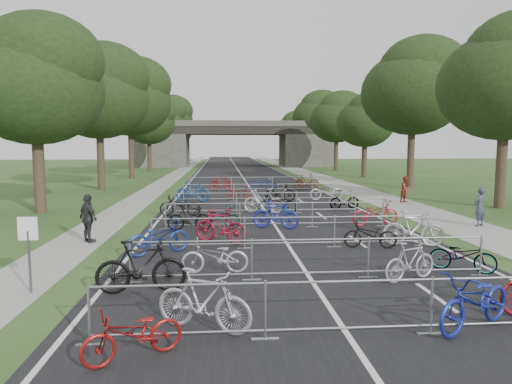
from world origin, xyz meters
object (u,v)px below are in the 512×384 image
at_px(overpass_bridge, 235,144).
at_px(pedestrian_a, 480,207).
at_px(bike_0, 133,334).
at_px(bike_2, 476,301).
at_px(pedestrian_b, 406,189).
at_px(bike_1, 204,301).
at_px(pedestrian_c, 88,219).
at_px(park_sign, 28,240).

height_order(overpass_bridge, pedestrian_a, overpass_bridge).
distance_m(bike_0, pedestrian_a, 16.79).
bearing_deg(pedestrian_a, bike_2, 26.88).
bearing_deg(pedestrian_a, pedestrian_b, -123.06).
xyz_separation_m(bike_0, bike_1, (1.09, 1.07, 0.15)).
height_order(bike_2, pedestrian_c, pedestrian_c).
distance_m(pedestrian_a, pedestrian_b, 8.03).
relative_size(park_sign, pedestrian_b, 1.15).
height_order(park_sign, pedestrian_c, park_sign).
relative_size(bike_0, bike_2, 0.78).
bearing_deg(overpass_bridge, pedestrian_b, -79.26).
height_order(pedestrian_b, pedestrian_c, pedestrian_c).
height_order(overpass_bridge, bike_0, overpass_bridge).
xyz_separation_m(pedestrian_b, pedestrian_c, (-15.81, -10.11, 0.08)).
distance_m(pedestrian_b, pedestrian_c, 18.77).
bearing_deg(bike_0, pedestrian_b, 118.12).
bearing_deg(pedestrian_c, bike_1, 163.14).
relative_size(bike_2, pedestrian_a, 1.29).
bearing_deg(pedestrian_b, park_sign, -166.78).
height_order(bike_1, bike_2, bike_1).
relative_size(overpass_bridge, bike_1, 15.73).
bearing_deg(park_sign, pedestrian_b, 45.17).
relative_size(bike_0, pedestrian_b, 1.06).
bearing_deg(bike_2, pedestrian_b, 131.54).
bearing_deg(pedestrian_c, bike_0, 154.48).
height_order(park_sign, bike_0, park_sign).
xyz_separation_m(bike_0, pedestrian_b, (12.53, 19.30, 0.35)).
distance_m(bike_1, pedestrian_c, 9.23).
bearing_deg(pedestrian_b, bike_2, -140.78).
height_order(bike_0, pedestrian_b, pedestrian_b).
xyz_separation_m(bike_1, bike_2, (5.11, -0.33, -0.02)).
distance_m(overpass_bridge, pedestrian_b, 47.22).
distance_m(bike_1, pedestrian_b, 21.52).
bearing_deg(park_sign, bike_2, -17.25).
bearing_deg(bike_2, bike_1, -123.34).
relative_size(park_sign, pedestrian_c, 1.05).
bearing_deg(pedestrian_b, bike_1, -154.05).
relative_size(overpass_bridge, pedestrian_b, 19.59).
distance_m(park_sign, pedestrian_c, 5.59).
height_order(bike_1, pedestrian_a, pedestrian_a).
distance_m(overpass_bridge, bike_0, 65.80).
distance_m(overpass_bridge, pedestrian_a, 55.10).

